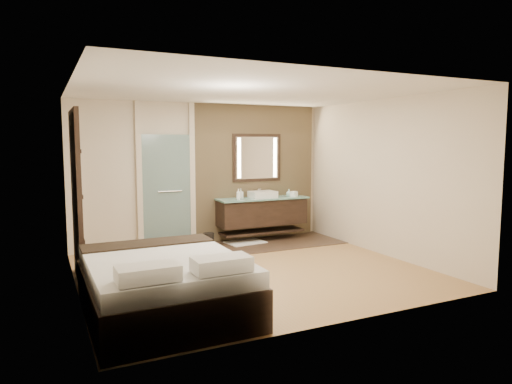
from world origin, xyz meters
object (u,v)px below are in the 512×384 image
bed (165,285)px  mirror_unit (257,158)px  waste_bin (209,240)px  vanity (262,212)px

bed → mirror_unit: bearing=49.7°
mirror_unit → waste_bin: 1.94m
vanity → mirror_unit: (0.00, 0.24, 1.07)m
waste_bin → mirror_unit: bearing=14.8°
mirror_unit → bed: 4.50m
vanity → mirror_unit: 1.10m
bed → waste_bin: bed is taller
mirror_unit → bed: bearing=-129.7°
vanity → waste_bin: 1.25m
mirror_unit → waste_bin: size_ratio=4.09×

